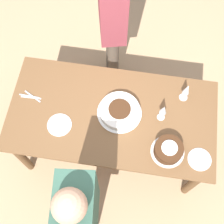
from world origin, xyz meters
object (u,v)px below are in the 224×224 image
at_px(cake_center_white, 119,111).
at_px(person_watching, 112,13).
at_px(wine_glass_near, 163,110).
at_px(wine_glass_far, 187,90).
at_px(person_cutting, 80,217).
at_px(cake_front_chocolate, 168,150).

bearing_deg(cake_center_white, person_watching, 102.82).
bearing_deg(person_watching, wine_glass_near, 19.67).
bearing_deg(wine_glass_far, person_cutting, -120.87).
distance_m(wine_glass_far, person_watching, 0.90).
bearing_deg(cake_front_chocolate, person_watching, 119.14).
distance_m(wine_glass_near, person_watching, 0.94).
relative_size(cake_center_white, wine_glass_near, 1.80).
xyz_separation_m(cake_front_chocolate, person_cutting, (-0.55, -0.59, 0.16)).
height_order(cake_center_white, cake_front_chocolate, cake_front_chocolate).
relative_size(cake_front_chocolate, wine_glass_far, 1.27).
distance_m(cake_center_white, person_cutting, 0.88).
xyz_separation_m(wine_glass_near, person_watching, (-0.52, 0.78, 0.10)).
bearing_deg(person_cutting, wine_glass_far, -37.19).
bearing_deg(person_cutting, cake_front_chocolate, -49.46).
height_order(cake_front_chocolate, person_watching, person_watching).
bearing_deg(person_watching, cake_front_chocolate, 15.44).
height_order(cake_front_chocolate, person_cutting, person_cutting).
bearing_deg(person_cutting, cake_center_white, -15.47).
xyz_separation_m(wine_glass_near, person_cutting, (-0.47, -0.86, 0.07)).
bearing_deg(person_cutting, wine_glass_near, -34.97).
distance_m(cake_center_white, person_watching, 0.84).
height_order(wine_glass_near, wine_glass_far, wine_glass_far).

